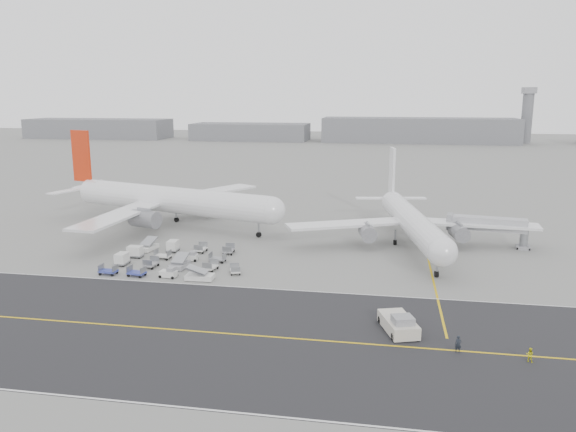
% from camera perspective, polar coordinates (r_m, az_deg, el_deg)
% --- Properties ---
extents(ground, '(700.00, 700.00, 0.00)m').
position_cam_1_polar(ground, '(83.98, -6.14, -6.62)').
color(ground, gray).
rests_on(ground, ground).
extents(taxiway, '(220.00, 59.00, 0.03)m').
position_cam_1_polar(taxiway, '(66.57, -6.26, -11.78)').
color(taxiway, '#2B2B2D').
rests_on(taxiway, ground).
extents(horizon_buildings, '(520.00, 28.00, 28.00)m').
position_cam_1_polar(horizon_buildings, '(337.43, 11.34, 7.37)').
color(horizon_buildings, slate).
rests_on(horizon_buildings, ground).
extents(control_tower, '(7.00, 7.00, 31.25)m').
position_cam_1_polar(control_tower, '(350.12, 23.12, 9.48)').
color(control_tower, slate).
rests_on(control_tower, ground).
extents(airliner_a, '(54.20, 53.12, 19.29)m').
position_cam_1_polar(airliner_a, '(120.30, -12.21, 1.66)').
color(airliner_a, white).
rests_on(airliner_a, ground).
extents(airliner_b, '(45.21, 46.09, 16.02)m').
position_cam_1_polar(airliner_b, '(104.42, 12.38, -0.45)').
color(airliner_b, white).
rests_on(airliner_b, ground).
extents(pushback_tug, '(4.95, 8.56, 2.43)m').
position_cam_1_polar(pushback_tug, '(67.48, 11.19, -10.70)').
color(pushback_tug, beige).
rests_on(pushback_tug, ground).
extents(jet_bridge, '(14.85, 4.94, 5.54)m').
position_cam_1_polar(jet_bridge, '(107.82, 19.65, -0.91)').
color(jet_bridge, gray).
rests_on(jet_bridge, ground).
extents(gse_cluster, '(23.42, 22.63, 2.05)m').
position_cam_1_polar(gse_cluster, '(94.06, -11.77, -4.74)').
color(gse_cluster, '#96979B').
rests_on(gse_cluster, ground).
extents(stray_dolly, '(2.18, 2.72, 1.45)m').
position_cam_1_polar(stray_dolly, '(87.34, -5.39, -5.85)').
color(stray_dolly, silver).
rests_on(stray_dolly, ground).
extents(ground_crew_a, '(0.71, 0.48, 1.90)m').
position_cam_1_polar(ground_crew_a, '(64.00, 16.90, -12.36)').
color(ground_crew_a, black).
rests_on(ground_crew_a, ground).
extents(ground_crew_b, '(0.91, 0.80, 1.57)m').
position_cam_1_polar(ground_crew_b, '(64.54, 23.35, -12.81)').
color(ground_crew_b, '#D0CC18').
rests_on(ground_crew_b, ground).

